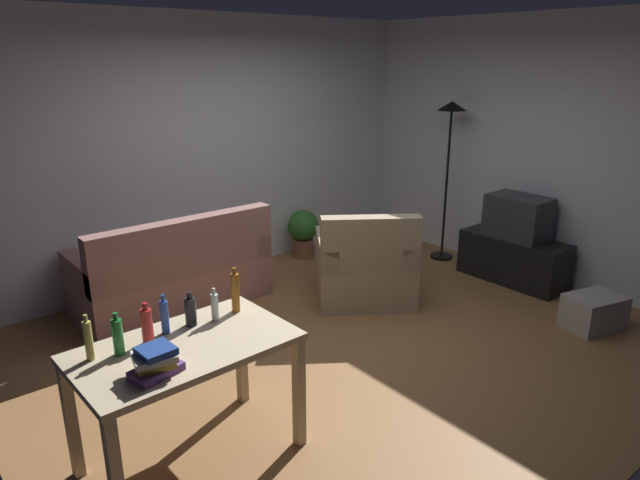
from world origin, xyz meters
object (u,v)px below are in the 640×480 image
Objects in this scene: bottle_dark at (191,311)px; bottle_blue at (165,317)px; desk at (186,362)px; bottle_red at (147,326)px; bottle_squat at (88,340)px; torchiere_lamp at (450,138)px; armchair at (365,268)px; potted_plant at (303,230)px; bottle_clear at (215,307)px; tv_stand at (513,259)px; bottle_amber at (235,292)px; bottle_green at (118,337)px; book_stack at (156,362)px; couch at (174,276)px; tv at (518,217)px; storage_box at (594,312)px.

bottle_blue is at bearing 179.45° from bottle_dark.
bottle_red reaches higher than desk.
torchiere_lamp is at bearing 14.62° from bottle_squat.
torchiere_lamp reaches higher than armchair.
torchiere_lamp is 7.04× the size of bottle_squat.
torchiere_lamp reaches higher than bottle_squat.
potted_plant is 3.31m from bottle_clear.
tv_stand is 5.25× the size of bottle_clear.
armchair is 2.19m from bottle_amber.
bottle_green reaches higher than potted_plant.
book_stack is (-4.18, -1.50, -0.58)m from torchiere_lamp.
bottle_clear is at bearing 72.18° from couch.
book_stack is (-0.10, -0.33, -0.04)m from bottle_red.
tv is (0.00, 0.00, 0.46)m from tv_stand.
couch reaches higher than potted_plant.
book_stack reaches higher than desk.
tv is 2.85× the size of bottle_dark.
bottle_green is (0.14, -0.05, -0.01)m from bottle_squat.
tv_stand is 4.26m from book_stack.
bottle_squat is 1.06× the size of bottle_green.
tv is 2.39m from potted_plant.
couch reaches higher than desk.
tv is 1.72m from armchair.
bottle_amber reaches higher than storage_box.
bottle_red is 1.16× the size of bottle_clear.
bottle_clear is (-3.65, -1.16, -0.56)m from torchiere_lamp.
bottle_clear is (-3.65, -0.22, 0.15)m from tv.
tv_stand is at bearing 2.73° from bottle_squat.
bottle_red is 0.43m from bottle_clear.
potted_plant is at bearing -66.73° from armchair.
book_stack is at bearing 97.70° from tv.
couch is 2.25m from bottle_red.
bottle_green is at bearing -175.28° from bottle_amber.
bottle_dark is at bearing -139.29° from potted_plant.
bottle_amber is at bearing 76.52° from couch.
bottle_squat is 0.89× the size of bottle_amber.
tv is 3.80m from bottle_dark.
bottle_clear is (0.30, -0.04, -0.01)m from bottle_blue.
couch is 2.90× the size of tv.
storage_box is 4.12m from bottle_squat.
book_stack is (-2.93, -2.57, 0.50)m from potted_plant.
bottle_squat is at bearing 158.45° from desk.
bottle_squat is 0.90m from bottle_amber.
bottle_blue reaches higher than desk.
potted_plant is 3.51m from bottle_blue.
bottle_amber is at bearing -135.57° from potted_plant.
desk is 0.38m from bottle_clear.
bottle_amber is (0.90, 0.02, 0.02)m from bottle_squat.
bottle_dark is at bearing 51.28° from desk.
bottle_squat reaches higher than couch.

